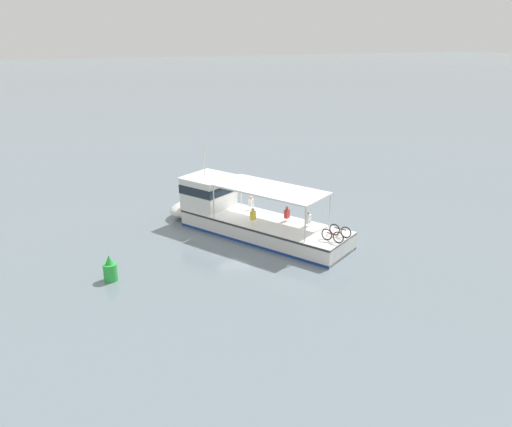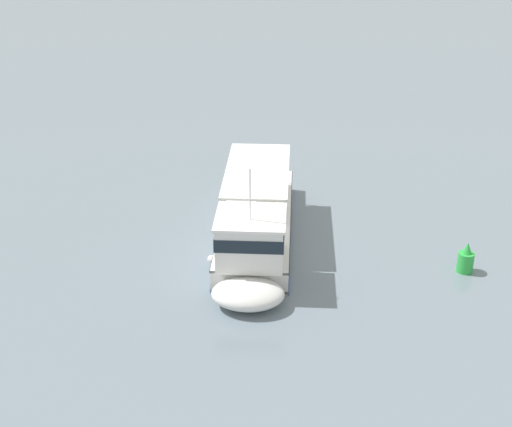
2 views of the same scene
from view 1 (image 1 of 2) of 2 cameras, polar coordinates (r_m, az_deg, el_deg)
The scene contains 3 objects.
ground_plane at distance 32.99m, azimuth -2.63°, elevation -1.40°, with size 400.00×400.00×0.00m, color slate.
ferry_main at distance 31.79m, azimuth -1.47°, elevation -0.28°, with size 12.30×9.60×5.32m.
channel_buoy at distance 26.89m, azimuth -16.00°, elevation -6.10°, with size 0.70×0.70×1.40m.
Camera 1 is at (-29.32, 9.11, 12.09)m, focal length 35.74 mm.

